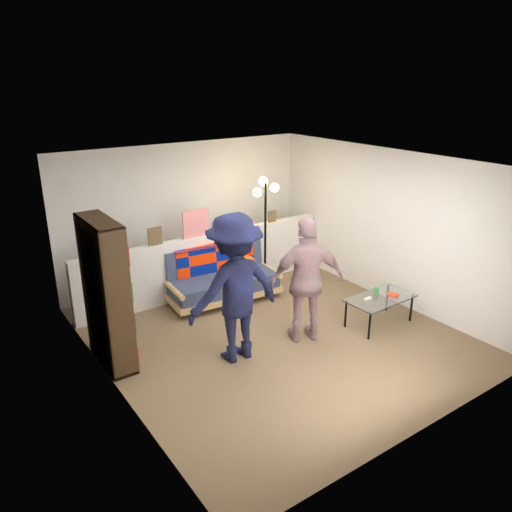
# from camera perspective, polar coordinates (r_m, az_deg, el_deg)

# --- Properties ---
(ground) EXTENTS (5.00, 5.00, 0.00)m
(ground) POSITION_cam_1_polar(r_m,az_deg,el_deg) (7.12, 1.86, -8.88)
(ground) COLOR brown
(ground) RESTS_ON ground
(room_shell) EXTENTS (4.60, 5.05, 2.45)m
(room_shell) POSITION_cam_1_polar(r_m,az_deg,el_deg) (6.84, -0.34, 5.06)
(room_shell) COLOR silver
(room_shell) RESTS_ON ground
(half_wall_ledge) EXTENTS (4.45, 0.15, 1.00)m
(half_wall_ledge) POSITION_cam_1_polar(r_m,az_deg,el_deg) (8.28, -5.54, -0.85)
(half_wall_ledge) COLOR silver
(half_wall_ledge) RESTS_ON ground
(ledge_decor) EXTENTS (2.97, 0.02, 0.45)m
(ledge_decor) POSITION_cam_1_polar(r_m,az_deg,el_deg) (7.95, -7.05, 3.34)
(ledge_decor) COLOR brown
(ledge_decor) RESTS_ON half_wall_ledge
(futon_sofa) EXTENTS (1.85, 1.01, 0.77)m
(futon_sofa) POSITION_cam_1_polar(r_m,az_deg,el_deg) (8.05, -3.88, -2.51)
(futon_sofa) COLOR tan
(futon_sofa) RESTS_ON ground
(bookshelf) EXTENTS (0.31, 0.94, 1.87)m
(bookshelf) POSITION_cam_1_polar(r_m,az_deg,el_deg) (6.36, -16.69, -4.68)
(bookshelf) COLOR #301E10
(bookshelf) RESTS_ON ground
(coffee_table) EXTENTS (1.03, 0.59, 0.53)m
(coffee_table) POSITION_cam_1_polar(r_m,az_deg,el_deg) (7.43, 14.01, -4.79)
(coffee_table) COLOR black
(coffee_table) RESTS_ON ground
(floor_lamp) EXTENTS (0.40, 0.34, 1.86)m
(floor_lamp) POSITION_cam_1_polar(r_m,az_deg,el_deg) (8.32, 1.04, 5.26)
(floor_lamp) COLOR black
(floor_lamp) RESTS_ON ground
(person_left) EXTENTS (1.25, 0.74, 1.91)m
(person_left) POSITION_cam_1_polar(r_m,az_deg,el_deg) (6.17, -2.45, -3.70)
(person_left) COLOR black
(person_left) RESTS_ON ground
(person_right) EXTENTS (1.10, 0.78, 1.73)m
(person_right) POSITION_cam_1_polar(r_m,az_deg,el_deg) (6.66, 5.85, -2.81)
(person_right) COLOR #C7818B
(person_right) RESTS_ON ground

